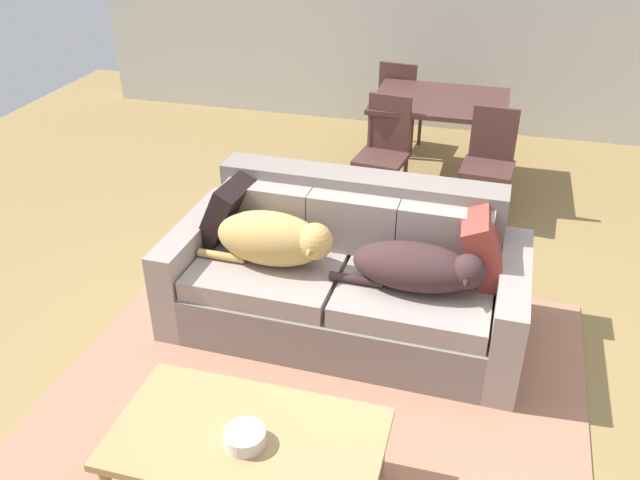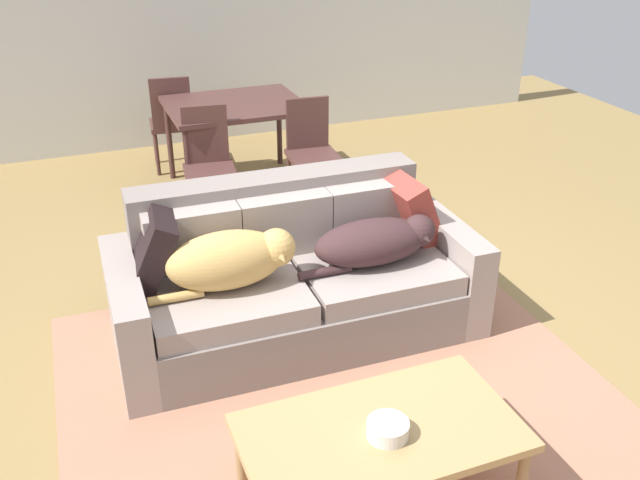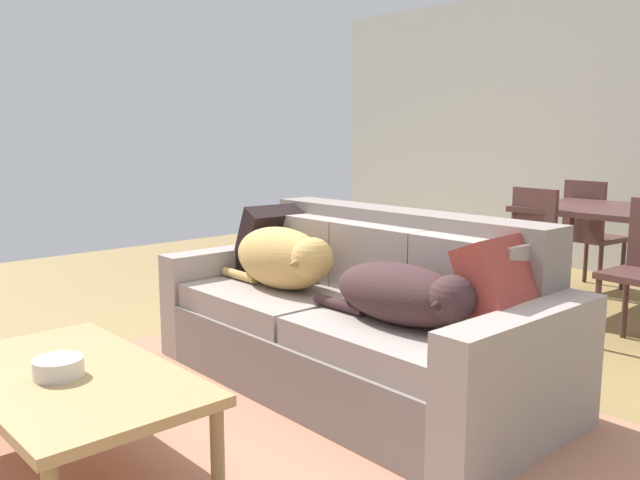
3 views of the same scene
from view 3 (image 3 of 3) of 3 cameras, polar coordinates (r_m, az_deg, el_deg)
name	(u,v)px [view 3 (image 3 of 3)]	position (r m, az deg, el deg)	size (l,w,h in m)	color
ground_plane	(364,415)	(3.15, 3.87, -14.96)	(10.00, 10.00, 0.00)	olive
area_rug	(222,432)	(2.99, -8.56, -16.23)	(2.89, 2.85, 0.01)	#AC7258
couch	(359,322)	(3.39, 3.46, -7.12)	(2.17, 1.04, 0.89)	gray
dog_on_left_cushion	(284,258)	(3.50, -3.13, -1.59)	(0.84, 0.35, 0.33)	tan
dog_on_right_cushion	(404,294)	(2.89, 7.38, -4.70)	(0.87, 0.35, 0.27)	#3B2526
throw_pillow_by_left_arm	(273,240)	(3.95, -4.13, -0.04)	(0.13, 0.43, 0.43)	black
throw_pillow_by_right_arm	(504,288)	(2.87, 15.76, -4.01)	(0.16, 0.41, 0.41)	#94372E
coffee_table	(71,383)	(2.69, -20.92, -11.56)	(1.20, 0.67, 0.40)	tan
bowl_on_coffee_table	(58,367)	(2.64, -21.86, -10.28)	(0.18, 0.18, 0.07)	silver
dining_table	(615,218)	(5.08, 24.31, 1.74)	(1.16, 0.95, 0.78)	#4D2E2B
dining_chair_near_left	(523,248)	(4.79, 17.30, -0.69)	(0.45, 0.45, 0.91)	#4D2E2B
dining_chair_far_left	(590,230)	(5.85, 22.47, 0.78)	(0.44, 0.44, 0.92)	#4D2E2B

